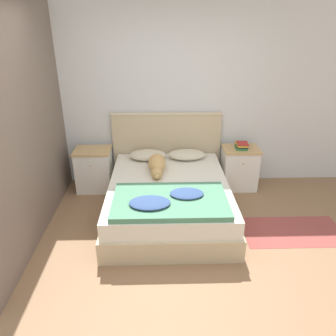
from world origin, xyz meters
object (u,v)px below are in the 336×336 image
object	(u,v)px
pillow_right	(186,155)
dog	(157,164)
nightstand_right	(239,168)
book_stack	(242,145)
bed	(168,199)
nightstand_left	(94,170)
pillow_left	(147,155)

from	to	relation	value
pillow_right	dog	xyz separation A→B (m)	(-0.42, -0.42, 0.04)
nightstand_right	book_stack	distance (m)	0.35
bed	book_stack	size ratio (longest dim) A/B	8.12
nightstand_left	book_stack	xyz separation A→B (m)	(2.13, -0.00, 0.35)
pillow_left	dog	bearing A→B (deg)	-72.05
bed	nightstand_left	distance (m)	1.30
bed	nightstand_right	size ratio (longest dim) A/B	3.06
pillow_left	dog	world-z (taller)	dog
bed	nightstand_left	world-z (taller)	nightstand_left
nightstand_left	book_stack	world-z (taller)	book_stack
nightstand_left	nightstand_right	xyz separation A→B (m)	(2.13, 0.00, 0.00)
bed	dog	xyz separation A→B (m)	(-0.14, 0.32, 0.34)
nightstand_left	pillow_left	xyz separation A→B (m)	(0.79, -0.00, 0.22)
book_stack	pillow_left	bearing A→B (deg)	-180.00
nightstand_left	pillow_right	distance (m)	1.36
nightstand_right	pillow_right	bearing A→B (deg)	-179.75
nightstand_right	bed	bearing A→B (deg)	-145.20
nightstand_left	dog	distance (m)	1.05
bed	book_stack	world-z (taller)	book_stack
pillow_left	pillow_right	size ratio (longest dim) A/B	1.00
nightstand_left	nightstand_right	size ratio (longest dim) A/B	1.00
pillow_right	dog	world-z (taller)	dog
pillow_left	dog	xyz separation A→B (m)	(0.14, -0.42, 0.04)
pillow_left	pillow_right	distance (m)	0.56
pillow_left	nightstand_right	bearing A→B (deg)	0.15
dog	nightstand_left	bearing A→B (deg)	155.30
dog	pillow_left	bearing A→B (deg)	107.95
nightstand_right	dog	bearing A→B (deg)	-160.69
pillow_right	nightstand_left	bearing A→B (deg)	179.85
nightstand_left	pillow_right	bearing A→B (deg)	-0.15
pillow_left	book_stack	size ratio (longest dim) A/B	2.23
nightstand_right	dog	distance (m)	1.31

